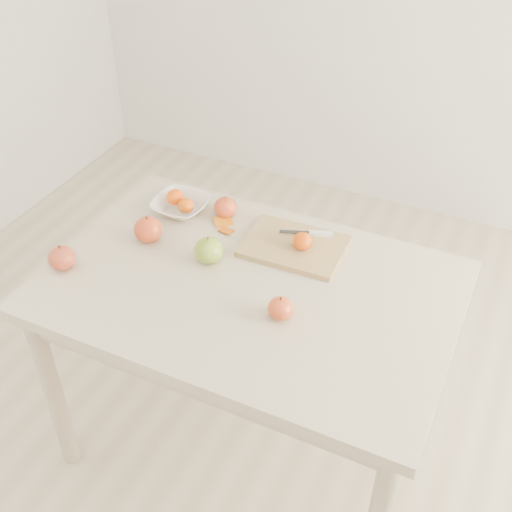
% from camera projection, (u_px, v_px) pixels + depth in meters
% --- Properties ---
extents(ground, '(3.50, 3.50, 0.00)m').
position_uv_depth(ground, '(250.00, 439.00, 2.35)').
color(ground, '#C6B293').
rests_on(ground, ground).
extents(table, '(1.20, 0.80, 0.75)m').
position_uv_depth(table, '(249.00, 309.00, 1.94)').
color(table, beige).
rests_on(table, ground).
extents(cutting_board, '(0.32, 0.24, 0.02)m').
position_uv_depth(cutting_board, '(294.00, 246.00, 2.01)').
color(cutting_board, tan).
rests_on(cutting_board, table).
extents(board_tangerine, '(0.06, 0.06, 0.05)m').
position_uv_depth(board_tangerine, '(302.00, 241.00, 1.97)').
color(board_tangerine, '#C83707').
rests_on(board_tangerine, cutting_board).
extents(fruit_bowl, '(0.18, 0.18, 0.05)m').
position_uv_depth(fruit_bowl, '(181.00, 206.00, 2.16)').
color(fruit_bowl, white).
rests_on(fruit_bowl, table).
extents(bowl_tangerine_near, '(0.06, 0.06, 0.05)m').
position_uv_depth(bowl_tangerine_near, '(175.00, 197.00, 2.17)').
color(bowl_tangerine_near, '#E45508').
rests_on(bowl_tangerine_near, fruit_bowl).
extents(bowl_tangerine_far, '(0.05, 0.05, 0.05)m').
position_uv_depth(bowl_tangerine_far, '(186.00, 205.00, 2.13)').
color(bowl_tangerine_far, '#E65908').
rests_on(bowl_tangerine_far, fruit_bowl).
extents(orange_peel_a, '(0.07, 0.07, 0.01)m').
position_uv_depth(orange_peel_a, '(223.00, 222.00, 2.12)').
color(orange_peel_a, '#CA6E0E').
rests_on(orange_peel_a, table).
extents(orange_peel_b, '(0.05, 0.04, 0.01)m').
position_uv_depth(orange_peel_b, '(226.00, 231.00, 2.09)').
color(orange_peel_b, '#C7580E').
rests_on(orange_peel_b, table).
extents(paring_knife, '(0.17, 0.07, 0.01)m').
position_uv_depth(paring_knife, '(316.00, 234.00, 2.04)').
color(paring_knife, white).
rests_on(paring_knife, cutting_board).
extents(apple_green, '(0.09, 0.09, 0.08)m').
position_uv_depth(apple_green, '(209.00, 250.00, 1.94)').
color(apple_green, '#5A8524').
rests_on(apple_green, table).
extents(apple_red_b, '(0.09, 0.09, 0.08)m').
position_uv_depth(apple_red_b, '(148.00, 229.00, 2.03)').
color(apple_red_b, maroon).
rests_on(apple_red_b, table).
extents(apple_red_e, '(0.07, 0.07, 0.07)m').
position_uv_depth(apple_red_e, '(280.00, 308.00, 1.75)').
color(apple_red_e, maroon).
rests_on(apple_red_e, table).
extents(apple_red_a, '(0.08, 0.08, 0.07)m').
position_uv_depth(apple_red_a, '(226.00, 207.00, 2.13)').
color(apple_red_a, '#A21918').
rests_on(apple_red_a, table).
extents(apple_red_d, '(0.08, 0.08, 0.07)m').
position_uv_depth(apple_red_d, '(62.00, 258.00, 1.92)').
color(apple_red_d, maroon).
rests_on(apple_red_d, table).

